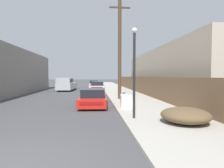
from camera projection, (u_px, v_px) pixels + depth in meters
sidewalk_curb at (117, 89)px, 27.42m from camera, size 4.20×63.00×0.12m
discarded_fridge at (126, 101)px, 11.31m from camera, size 0.87×1.66×0.78m
parked_sports_car_red at (94, 98)px, 12.43m from camera, size 2.07×4.65×1.23m
car_parked_mid at (98, 87)px, 24.66m from camera, size 2.16×4.44×1.35m
car_parked_far at (94, 84)px, 32.20m from camera, size 1.72×4.46×1.32m
pickup_truck at (66, 84)px, 25.17m from camera, size 2.31×5.42×1.87m
utility_pole at (120, 47)px, 15.15m from camera, size 1.80×0.30×8.76m
street_lamp at (134, 65)px, 8.13m from camera, size 0.26×0.26×4.22m
brush_pile at (185, 115)px, 7.39m from camera, size 2.05×1.97×0.65m
wooden_fence at (144, 86)px, 19.15m from camera, size 0.08×33.68×1.91m
building_right_house at (175, 73)px, 20.56m from camera, size 6.00×21.36×5.06m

